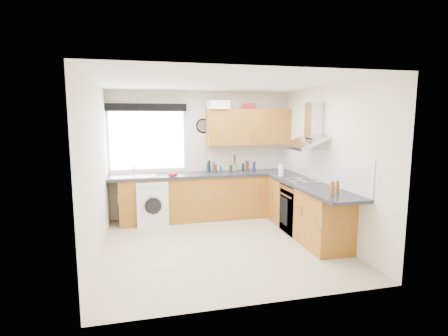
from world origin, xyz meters
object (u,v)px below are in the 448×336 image
object	(u,v)px
oven	(301,208)
washing_machine	(153,202)
extractor_hood	(309,131)
upper_cabinets	(249,127)

from	to	relation	value
oven	washing_machine	bearing A→B (deg)	156.25
extractor_hood	upper_cabinets	xyz separation A→B (m)	(-0.65, 1.33, 0.03)
upper_cabinets	washing_machine	bearing A→B (deg)	-173.42
oven	extractor_hood	size ratio (longest dim) A/B	1.09
washing_machine	upper_cabinets	bearing A→B (deg)	7.66
oven	washing_machine	xyz separation A→B (m)	(-2.50, 1.10, -0.01)
extractor_hood	washing_machine	distance (m)	3.13
oven	upper_cabinets	distance (m)	1.99
upper_cabinets	washing_machine	size ratio (longest dim) A/B	2.05
upper_cabinets	washing_machine	xyz separation A→B (m)	(-1.95, -0.23, -1.39)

